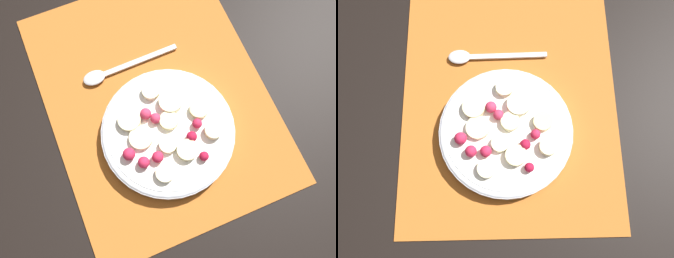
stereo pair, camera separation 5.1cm
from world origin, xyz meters
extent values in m
plane|color=black|center=(0.00, 0.00, 0.00)|extent=(3.00, 3.00, 0.00)
cube|color=#B26023|center=(0.00, 0.00, 0.00)|extent=(0.47, 0.37, 0.01)
cylinder|color=silver|center=(0.07, -0.01, 0.02)|extent=(0.22, 0.22, 0.02)
torus|color=silver|center=(0.07, -0.01, 0.02)|extent=(0.22, 0.22, 0.01)
cylinder|color=white|center=(0.07, -0.01, 0.03)|extent=(0.19, 0.19, 0.00)
cylinder|color=#F4EAB7|center=(0.09, -0.02, 0.04)|extent=(0.04, 0.04, 0.01)
cylinder|color=beige|center=(0.07, -0.05, 0.03)|extent=(0.05, 0.05, 0.01)
cylinder|color=#F4EAB7|center=(0.13, -0.04, 0.04)|extent=(0.04, 0.04, 0.01)
cylinder|color=beige|center=(0.06, 0.00, 0.04)|extent=(0.04, 0.04, 0.01)
cylinder|color=beige|center=(0.06, 0.05, 0.04)|extent=(0.04, 0.04, 0.01)
cylinder|color=beige|center=(0.11, 0.01, 0.04)|extent=(0.04, 0.04, 0.01)
cylinder|color=beige|center=(0.10, 0.06, 0.04)|extent=(0.04, 0.04, 0.01)
cylinder|color=beige|center=(0.03, -0.06, 0.04)|extent=(0.05, 0.05, 0.01)
cylinder|color=#F4EAB7|center=(0.00, -0.01, 0.04)|extent=(0.04, 0.04, 0.01)
cylinder|color=#F4EAB7|center=(0.03, 0.01, 0.04)|extent=(0.05, 0.05, 0.01)
sphere|color=#DB3356|center=(0.03, -0.03, 0.04)|extent=(0.02, 0.02, 0.02)
sphere|color=#D12347|center=(0.11, -0.06, 0.04)|extent=(0.02, 0.02, 0.02)
sphere|color=#B21433|center=(0.10, 0.02, 0.04)|extent=(0.02, 0.02, 0.02)
sphere|color=#DB3356|center=(0.05, -0.02, 0.04)|extent=(0.02, 0.02, 0.02)
sphere|color=#B21433|center=(0.13, 0.03, 0.04)|extent=(0.02, 0.02, 0.02)
sphere|color=#D12347|center=(0.08, -0.08, 0.04)|extent=(0.02, 0.02, 0.02)
sphere|color=#D12347|center=(0.11, -0.04, 0.04)|extent=(0.02, 0.02, 0.02)
sphere|color=#D12347|center=(0.08, 0.04, 0.04)|extent=(0.02, 0.02, 0.02)
cube|color=silver|center=(-0.07, 0.00, 0.01)|extent=(0.01, 0.14, 0.00)
ellipsoid|color=silver|center=(-0.07, -0.09, 0.01)|extent=(0.03, 0.04, 0.01)
camera|label=1|loc=(0.20, -0.06, 0.53)|focal=35.00mm
camera|label=2|loc=(0.21, -0.01, 0.53)|focal=35.00mm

